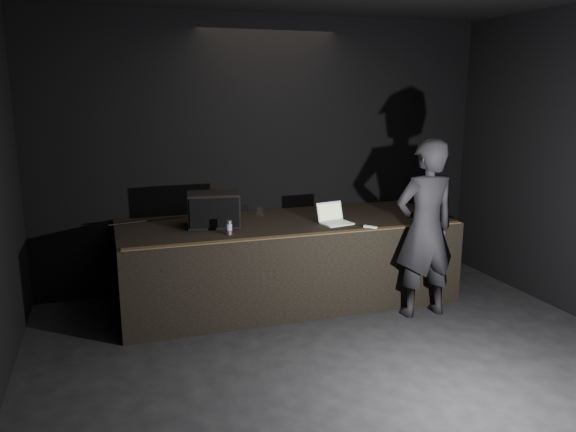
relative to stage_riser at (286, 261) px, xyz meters
The scene contains 11 objects.
ground 2.78m from the stage_riser, 90.00° to the right, with size 7.00×7.00×0.00m, color black.
room_walls 3.13m from the stage_riser, 90.00° to the right, with size 6.10×7.10×3.52m.
stage_riser is the anchor object (origin of this frame).
riser_lip 0.87m from the stage_riser, 90.00° to the right, with size 3.92×0.10×0.01m, color brown.
stage_monitor 1.13m from the stage_riser, behind, with size 0.65×0.51×0.40m.
cable 1.76m from the stage_riser, 162.26° to the left, with size 0.02×0.02×0.94m, color black.
laptop 0.81m from the stage_riser, 28.49° to the right, with size 0.40×0.37×0.24m.
beer_can 1.07m from the stage_riser, 152.44° to the right, with size 0.07×0.07×0.16m.
plastic_cup 0.71m from the stage_riser, 120.49° to the left, with size 0.09×0.09×0.11m, color white.
wii_remote 1.16m from the stage_riser, 39.12° to the right, with size 0.04×0.16×0.03m, color white.
person 1.73m from the stage_riser, 35.25° to the right, with size 0.74×0.49×2.04m, color black.
Camera 1 is at (-2.05, -3.58, 2.54)m, focal length 35.00 mm.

